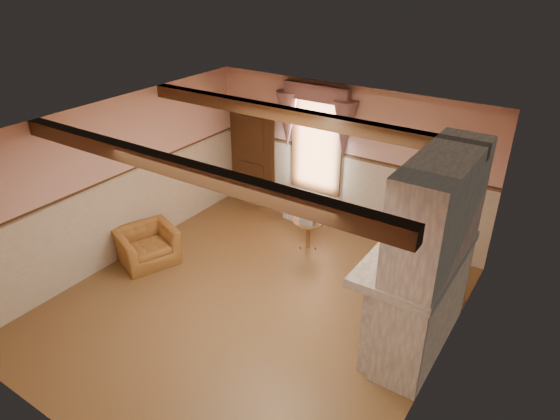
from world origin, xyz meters
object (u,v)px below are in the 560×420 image
Objects in this scene: side_table at (308,234)px; radiator at (299,208)px; mantel_clock at (438,221)px; oil_lamp at (428,232)px; armchair at (147,245)px; bowl at (419,249)px.

radiator is at bearing 131.19° from side_table.
mantel_clock is 0.44m from oil_lamp.
radiator reaches higher than side_table.
bowl reaches higher than armchair.
radiator is at bearing 150.30° from oil_lamp.
radiator is 1.95× the size of bowl.
mantel_clock is at bearing -51.08° from armchair.
armchair reaches higher than side_table.
bowl reaches higher than radiator.
mantel_clock reaches higher than armchair.
mantel_clock reaches higher than side_table.
oil_lamp is (4.49, 0.96, 1.25)m from armchair.
mantel_clock is (2.40, -0.55, 1.25)m from side_table.
mantel_clock is at bearing -17.73° from radiator.
bowl is at bearing -60.43° from armchair.
bowl is 1.28× the size of oil_lamp.
bowl is at bearing -28.86° from radiator.
armchair is 4.68m from bowl.
side_table is 0.99m from radiator.
oil_lamp reaches higher than side_table.
oil_lamp reaches higher than mantel_clock.
oil_lamp is at bearing 90.00° from bowl.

